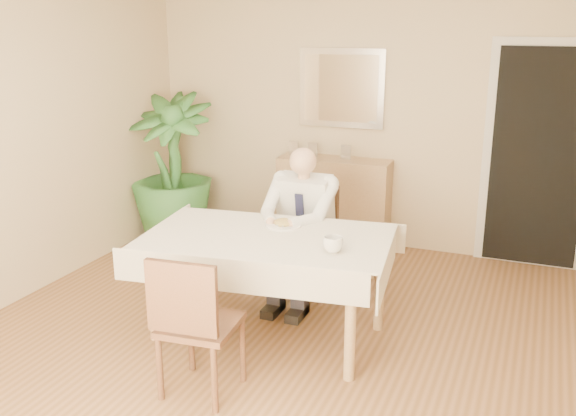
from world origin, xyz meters
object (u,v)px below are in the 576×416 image
at_px(dining_table, 267,247).
at_px(chair_near, 193,320).
at_px(coffee_mug, 333,244).
at_px(potted_palm, 172,168).
at_px(chair_far, 310,232).
at_px(sideboard, 334,202).
at_px(seated_man, 298,220).

height_order(dining_table, chair_near, chair_near).
distance_m(coffee_mug, potted_palm, 2.88).
bearing_deg(dining_table, chair_far, 82.94).
relative_size(dining_table, sideboard, 1.67).
relative_size(dining_table, potted_palm, 1.23).
bearing_deg(chair_far, seated_man, -82.20).
bearing_deg(seated_man, sideboard, 96.69).
xyz_separation_m(chair_near, potted_palm, (-1.69, 2.51, 0.23)).
bearing_deg(potted_palm, seated_man, -29.90).
bearing_deg(dining_table, potted_palm, 130.63).
relative_size(chair_near, coffee_mug, 7.05).
bearing_deg(coffee_mug, dining_table, 165.15).
relative_size(dining_table, chair_near, 2.02).
bearing_deg(seated_man, potted_palm, 150.10).
bearing_deg(dining_table, seated_man, 82.94).
distance_m(dining_table, chair_far, 0.90).
height_order(dining_table, seated_man, seated_man).
relative_size(chair_near, sideboard, 0.82).
height_order(chair_near, sideboard, chair_near).
bearing_deg(sideboard, chair_near, -90.25).
distance_m(seated_man, sideboard, 1.47).
relative_size(coffee_mug, potted_palm, 0.09).
bearing_deg(seated_man, chair_near, -93.01).
bearing_deg(chair_near, coffee_mug, 46.71).
xyz_separation_m(sideboard, potted_palm, (-1.60, -0.42, 0.30)).
bearing_deg(chair_far, potted_palm, 165.38).
bearing_deg(dining_table, coffee_mug, -21.91).
height_order(chair_near, potted_palm, potted_palm).
bearing_deg(potted_palm, chair_near, -56.07).
xyz_separation_m(chair_near, coffee_mug, (0.60, 0.76, 0.29)).
bearing_deg(potted_palm, chair_far, -22.43).
bearing_deg(chair_near, dining_table, 79.94).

